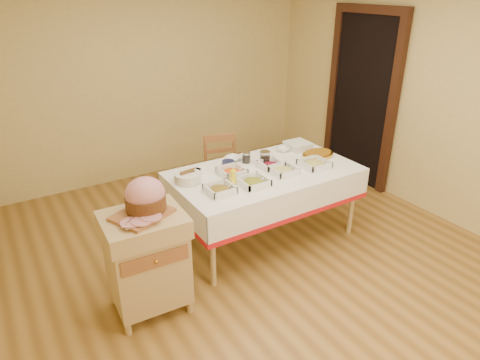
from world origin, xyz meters
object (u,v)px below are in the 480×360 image
object	(u,v)px
ham_on_board	(145,198)
plate_stack	(298,145)
butcher_cart	(147,258)
preserve_jar_left	(246,158)
preserve_jar_right	(265,158)
dining_table	(264,185)
mustard_bottle	(233,176)
brass_platter	(318,154)
bread_basket	(188,177)
dining_chair	(223,173)

from	to	relation	value
ham_on_board	plate_stack	distance (m)	2.12
butcher_cart	preserve_jar_left	size ratio (longest dim) A/B	7.63
preserve_jar_left	preserve_jar_right	world-z (taller)	preserve_jar_right
dining_table	mustard_bottle	world-z (taller)	mustard_bottle
preserve_jar_left	brass_platter	world-z (taller)	preserve_jar_left
dining_table	mustard_bottle	distance (m)	0.49
brass_platter	preserve_jar_left	bearing A→B (deg)	161.10
preserve_jar_left	plate_stack	bearing A→B (deg)	3.27
preserve_jar_left	plate_stack	world-z (taller)	preserve_jar_left
brass_platter	dining_table	bearing A→B (deg)	-178.72
dining_table	brass_platter	xyz separation A→B (m)	(0.69, 0.02, 0.18)
bread_basket	brass_platter	world-z (taller)	bread_basket
dining_table	butcher_cart	distance (m)	1.45
mustard_bottle	dining_table	bearing A→B (deg)	12.74
dining_chair	preserve_jar_right	distance (m)	0.74
dining_table	plate_stack	xyz separation A→B (m)	(0.66, 0.31, 0.20)
butcher_cart	preserve_jar_right	world-z (taller)	preserve_jar_right
butcher_cart	dining_chair	bearing A→B (deg)	41.00
butcher_cart	preserve_jar_right	distance (m)	1.61
dining_table	preserve_jar_right	xyz separation A→B (m)	(0.10, 0.14, 0.22)
mustard_bottle	ham_on_board	bearing A→B (deg)	-163.65
butcher_cart	ham_on_board	xyz separation A→B (m)	(0.04, 0.03, 0.49)
dining_table	ham_on_board	bearing A→B (deg)	-164.76
preserve_jar_right	brass_platter	size ratio (longest dim) A/B	0.37
ham_on_board	bread_basket	xyz separation A→B (m)	(0.59, 0.52, -0.18)
bread_basket	dining_table	bearing A→B (deg)	-11.73
ham_on_board	dining_table	bearing A→B (deg)	15.24
butcher_cart	ham_on_board	bearing A→B (deg)	38.08
dining_table	dining_chair	world-z (taller)	dining_chair
dining_chair	preserve_jar_right	xyz separation A→B (m)	(0.14, -0.63, 0.37)
dining_table	preserve_jar_right	bearing A→B (deg)	55.27
preserve_jar_left	dining_chair	bearing A→B (deg)	90.03
dining_chair	ham_on_board	xyz separation A→B (m)	(-1.30, -1.13, 0.53)
ham_on_board	brass_platter	bearing A→B (deg)	10.61
preserve_jar_right	ham_on_board	bearing A→B (deg)	-160.70
preserve_jar_right	mustard_bottle	world-z (taller)	mustard_bottle
butcher_cart	mustard_bottle	xyz separation A→B (m)	(0.97, 0.31, 0.34)
ham_on_board	preserve_jar_left	size ratio (longest dim) A/B	3.78
preserve_jar_right	bread_basket	size ratio (longest dim) A/B	0.55
dining_table	dining_chair	bearing A→B (deg)	93.36
preserve_jar_right	brass_platter	distance (m)	0.61
dining_table	preserve_jar_left	world-z (taller)	preserve_jar_left
mustard_bottle	brass_platter	world-z (taller)	mustard_bottle
butcher_cart	brass_platter	bearing A→B (deg)	11.30
butcher_cart	brass_platter	size ratio (longest dim) A/B	2.36
butcher_cart	plate_stack	world-z (taller)	butcher_cart
butcher_cart	dining_chair	size ratio (longest dim) A/B	0.99
butcher_cart	preserve_jar_right	size ratio (longest dim) A/B	6.36
ham_on_board	preserve_jar_right	xyz separation A→B (m)	(1.44, 0.50, -0.16)
dining_chair	preserve_jar_left	distance (m)	0.62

